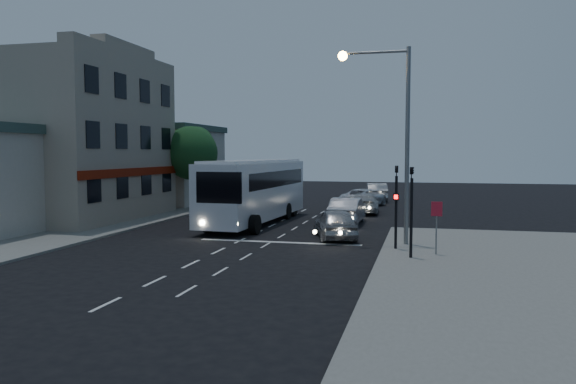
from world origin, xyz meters
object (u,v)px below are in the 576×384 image
(car_extra, at_px, (376,192))
(streetlight, at_px, (393,122))
(tour_bus, at_px, (255,189))
(car_sedan_a, at_px, (347,211))
(car_sedan_c, at_px, (364,198))
(regulatory_sign, at_px, (437,219))
(street_tree, at_px, (191,151))
(car_suv, at_px, (335,223))
(car_sedan_b, at_px, (364,203))
(traffic_signal_main, at_px, (396,197))
(traffic_signal_side, at_px, (412,201))

(car_extra, height_order, streetlight, streetlight)
(tour_bus, bearing_deg, car_sedan_a, 14.30)
(tour_bus, relative_size, car_sedan_c, 2.45)
(car_sedan_a, height_order, regulatory_sign, regulatory_sign)
(street_tree, bearing_deg, car_suv, -41.54)
(car_suv, relative_size, street_tree, 0.73)
(car_suv, height_order, streetlight, streetlight)
(regulatory_sign, height_order, streetlight, streetlight)
(car_sedan_a, height_order, car_sedan_b, car_sedan_a)
(car_sedan_b, bearing_deg, tour_bus, 47.97)
(car_sedan_a, bearing_deg, car_suv, 92.32)
(tour_bus, xyz_separation_m, traffic_signal_main, (8.83, -7.88, 0.32))
(car_suv, distance_m, car_extra, 22.90)
(traffic_signal_side, relative_size, regulatory_sign, 1.86)
(traffic_signal_main, xyz_separation_m, streetlight, (-0.26, 1.42, 3.31))
(streetlight, bearing_deg, traffic_signal_side, -74.30)
(car_sedan_c, distance_m, street_tree, 14.23)
(street_tree, bearing_deg, streetlight, -39.51)
(car_sedan_a, bearing_deg, street_tree, -22.50)
(car_sedan_a, height_order, street_tree, street_tree)
(traffic_signal_main, relative_size, traffic_signal_side, 1.00)
(car_sedan_a, bearing_deg, car_sedan_b, -93.08)
(car_sedan_c, bearing_deg, regulatory_sign, 119.72)
(tour_bus, xyz_separation_m, streetlight, (8.58, -6.46, 3.63))
(car_suv, relative_size, car_sedan_a, 0.92)
(car_extra, bearing_deg, car_sedan_c, 75.66)
(tour_bus, bearing_deg, car_sedan_b, 54.65)
(tour_bus, relative_size, streetlight, 1.42)
(car_sedan_a, distance_m, car_sedan_b, 6.36)
(tour_bus, height_order, car_sedan_a, tour_bus)
(regulatory_sign, relative_size, streetlight, 0.24)
(car_sedan_b, bearing_deg, car_extra, -93.83)
(regulatory_sign, xyz_separation_m, street_tree, (-17.51, 15.26, 2.90))
(car_sedan_b, bearing_deg, traffic_signal_main, 97.02)
(car_suv, distance_m, traffic_signal_side, 6.51)
(regulatory_sign, height_order, street_tree, street_tree)
(tour_bus, xyz_separation_m, car_sedan_a, (5.48, 1.12, -1.30))
(car_extra, bearing_deg, regulatory_sign, 91.15)
(car_suv, bearing_deg, tour_bus, -57.40)
(car_sedan_a, bearing_deg, car_extra, -90.90)
(car_sedan_b, distance_m, traffic_signal_side, 17.80)
(car_sedan_c, bearing_deg, car_extra, -79.64)
(car_sedan_a, distance_m, car_sedan_c, 11.37)
(tour_bus, height_order, car_suv, tour_bus)
(car_suv, distance_m, street_tree, 17.33)
(car_extra, distance_m, regulatory_sign, 27.35)
(regulatory_sign, bearing_deg, car_extra, 99.88)
(regulatory_sign, bearing_deg, tour_bus, 139.80)
(traffic_signal_main, relative_size, regulatory_sign, 1.86)
(car_suv, distance_m, regulatory_sign, 6.35)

